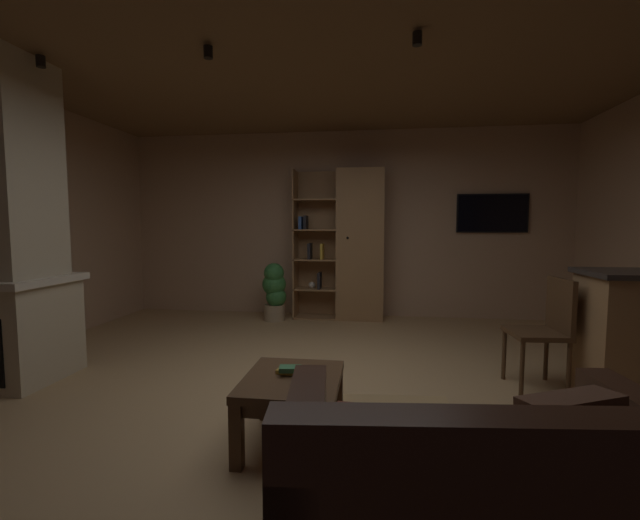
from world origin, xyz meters
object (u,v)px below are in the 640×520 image
(leather_couch, at_px, (484,513))
(dining_chair, at_px, (546,325))
(bookshelf_cabinet, at_px, (354,246))
(coffee_table, at_px, (292,390))
(potted_floor_plant, at_px, (275,290))
(wall_mounted_tv, at_px, (492,213))
(stone_fireplace, at_px, (2,238))
(table_book_1, at_px, (290,369))
(table_book_0, at_px, (287,371))

(leather_couch, xyz_separation_m, dining_chair, (1.01, 2.07, 0.23))
(bookshelf_cabinet, bearing_deg, leather_couch, -80.97)
(coffee_table, xyz_separation_m, potted_floor_plant, (-0.91, 3.23, 0.10))
(leather_couch, distance_m, wall_mounted_tv, 4.97)
(stone_fireplace, bearing_deg, dining_chair, 5.28)
(table_book_1, relative_size, wall_mounted_tv, 0.14)
(bookshelf_cabinet, relative_size, dining_chair, 2.34)
(wall_mounted_tv, bearing_deg, potted_floor_plant, -170.73)
(bookshelf_cabinet, distance_m, potted_floor_plant, 1.30)
(stone_fireplace, xyz_separation_m, bookshelf_cabinet, (2.87, 2.79, -0.18))
(bookshelf_cabinet, distance_m, table_book_1, 3.55)
(wall_mounted_tv, bearing_deg, dining_chair, -95.14)
(leather_couch, xyz_separation_m, table_book_0, (-0.95, 0.99, 0.14))
(stone_fireplace, relative_size, potted_floor_plant, 3.31)
(table_book_1, height_order, dining_chair, dining_chair)
(leather_couch, distance_m, potted_floor_plant, 4.53)
(table_book_1, relative_size, dining_chair, 0.15)
(stone_fireplace, height_order, dining_chair, stone_fireplace)
(stone_fireplace, bearing_deg, table_book_1, -14.73)
(bookshelf_cabinet, bearing_deg, stone_fireplace, -135.81)
(stone_fireplace, xyz_separation_m, coffee_table, (2.68, -0.73, -0.90))
(table_book_0, distance_m, table_book_1, 0.06)
(coffee_table, xyz_separation_m, table_book_0, (-0.05, 0.07, 0.10))
(table_book_1, relative_size, potted_floor_plant, 0.16)
(dining_chair, bearing_deg, leather_couch, -115.91)
(bookshelf_cabinet, xyz_separation_m, wall_mounted_tv, (1.94, 0.21, 0.46))
(stone_fireplace, bearing_deg, coffee_table, -15.24)
(bookshelf_cabinet, height_order, potted_floor_plant, bookshelf_cabinet)
(potted_floor_plant, bearing_deg, wall_mounted_tv, 9.27)
(stone_fireplace, bearing_deg, potted_floor_plant, 54.82)
(leather_couch, bearing_deg, potted_floor_plant, 113.57)
(leather_couch, height_order, potted_floor_plant, leather_couch)
(potted_floor_plant, bearing_deg, table_book_1, -74.39)
(coffee_table, height_order, wall_mounted_tv, wall_mounted_tv)
(bookshelf_cabinet, xyz_separation_m, table_book_0, (-0.24, -3.45, -0.63))
(leather_couch, relative_size, table_book_1, 11.66)
(leather_couch, xyz_separation_m, potted_floor_plant, (-1.81, 4.15, 0.14))
(stone_fireplace, distance_m, dining_chair, 4.66)
(table_book_1, bearing_deg, table_book_0, 129.41)
(bookshelf_cabinet, xyz_separation_m, leather_couch, (0.71, -4.44, -0.76))
(bookshelf_cabinet, bearing_deg, table_book_1, -93.46)
(leather_couch, bearing_deg, table_book_0, 133.87)
(coffee_table, height_order, potted_floor_plant, potted_floor_plant)
(table_book_0, relative_size, table_book_1, 0.81)
(dining_chair, bearing_deg, bookshelf_cabinet, 125.85)
(table_book_0, distance_m, dining_chair, 2.24)
(potted_floor_plant, bearing_deg, bookshelf_cabinet, 14.56)
(dining_chair, distance_m, potted_floor_plant, 3.50)
(table_book_1, distance_m, potted_floor_plant, 3.33)
(stone_fireplace, height_order, wall_mounted_tv, stone_fireplace)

